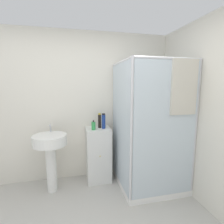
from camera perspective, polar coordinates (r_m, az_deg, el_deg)
name	(u,v)px	position (r m, az deg, el deg)	size (l,w,h in m)	color
wall_back	(73,107)	(3.05, -12.69, 1.58)	(6.40, 0.06, 2.50)	silver
shower_enclosure	(148,156)	(2.90, 11.65, -13.81)	(0.98, 1.01, 1.97)	white
vanity_cabinet	(98,154)	(3.07, -4.48, -13.58)	(0.40, 0.40, 0.91)	silver
sink	(50,149)	(2.83, -19.49, -11.30)	(0.50, 0.50, 1.02)	white
soap_dispenser	(93,126)	(2.81, -6.06, -4.49)	(0.07, 0.07, 0.16)	green
shampoo_bottle_tall_black	(100,121)	(2.92, -4.07, -2.86)	(0.05, 0.05, 0.25)	black
shampoo_bottle_blue	(104,121)	(2.88, -2.77, -3.01)	(0.06, 0.06, 0.25)	navy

